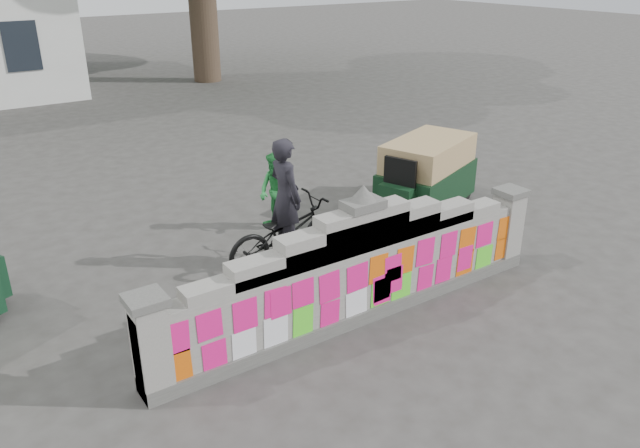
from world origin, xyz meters
The scene contains 6 objects.
ground centered at (0.00, 0.00, 0.00)m, with size 100.00×100.00×0.00m, color #383533.
parapet_wall centered at (0.00, -0.01, 0.75)m, with size 6.48×0.44×2.01m.
cyclist_bike centered at (0.01, 2.01, 0.57)m, with size 0.75×2.16×1.14m, color black.
cyclist_rider centered at (0.01, 2.01, 0.96)m, with size 0.70×0.46×1.93m, color black.
pedestrian centered at (0.62, 3.35, 0.74)m, with size 0.72×0.56×1.48m, color #258A3B.
rickshaw_right centered at (3.62, 2.57, 0.75)m, with size 2.67×1.91×1.44m.
Camera 1 is at (-4.79, -6.00, 4.77)m, focal length 35.00 mm.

